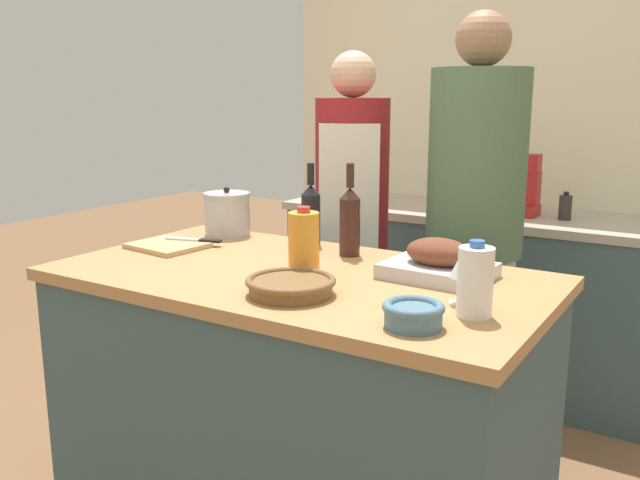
# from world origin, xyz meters

# --- Properties ---
(kitchen_island) EXTENTS (1.55, 0.85, 0.94)m
(kitchen_island) POSITION_xyz_m (0.00, 0.00, 0.47)
(kitchen_island) COLOR #3D565B
(kitchen_island) RESTS_ON ground_plane
(back_counter) EXTENTS (1.94, 0.60, 0.91)m
(back_counter) POSITION_xyz_m (0.00, 1.58, 0.45)
(back_counter) COLOR #3D565B
(back_counter) RESTS_ON ground_plane
(back_wall) EXTENTS (2.44, 0.10, 2.55)m
(back_wall) POSITION_xyz_m (0.00, 1.93, 1.27)
(back_wall) COLOR beige
(back_wall) RESTS_ON ground_plane
(roasting_pan) EXTENTS (0.32, 0.26, 0.12)m
(roasting_pan) POSITION_xyz_m (0.40, 0.17, 0.99)
(roasting_pan) COLOR #BCBCC1
(roasting_pan) RESTS_ON kitchen_island
(wicker_basket) EXTENTS (0.25, 0.25, 0.05)m
(wicker_basket) POSITION_xyz_m (0.12, -0.21, 0.97)
(wicker_basket) COLOR brown
(wicker_basket) RESTS_ON kitchen_island
(cutting_board) EXTENTS (0.27, 0.24, 0.02)m
(cutting_board) POSITION_xyz_m (-0.59, 0.03, 0.95)
(cutting_board) COLOR tan
(cutting_board) RESTS_ON kitchen_island
(stock_pot) EXTENTS (0.18, 0.18, 0.19)m
(stock_pot) POSITION_xyz_m (-0.56, 0.33, 1.02)
(stock_pot) COLOR #B7B7BC
(stock_pot) RESTS_ON kitchen_island
(mixing_bowl) EXTENTS (0.15, 0.15, 0.06)m
(mixing_bowl) POSITION_xyz_m (0.52, -0.28, 0.97)
(mixing_bowl) COLOR slate
(mixing_bowl) RESTS_ON kitchen_island
(juice_jug) EXTENTS (0.10, 0.10, 0.22)m
(juice_jug) POSITION_xyz_m (0.04, -0.03, 1.04)
(juice_jug) COLOR orange
(juice_jug) RESTS_ON kitchen_island
(milk_jug) EXTENTS (0.09, 0.09, 0.20)m
(milk_jug) POSITION_xyz_m (0.61, -0.12, 1.03)
(milk_jug) COLOR white
(milk_jug) RESTS_ON kitchen_island
(wine_bottle_green) EXTENTS (0.07, 0.07, 0.32)m
(wine_bottle_green) POSITION_xyz_m (0.02, 0.28, 1.06)
(wine_bottle_green) COLOR #381E19
(wine_bottle_green) RESTS_ON kitchen_island
(wine_bottle_dark) EXTENTS (0.07, 0.07, 0.30)m
(wine_bottle_dark) POSITION_xyz_m (-0.17, 0.34, 1.06)
(wine_bottle_dark) COLOR black
(wine_bottle_dark) RESTS_ON kitchen_island
(wine_glass_left) EXTENTS (0.06, 0.06, 0.14)m
(wine_glass_left) POSITION_xyz_m (0.55, -0.04, 1.04)
(wine_glass_left) COLOR silver
(wine_glass_left) RESTS_ON kitchen_island
(knife_chef) EXTENTS (0.22, 0.09, 0.01)m
(knife_chef) POSITION_xyz_m (-0.53, 0.11, 0.96)
(knife_chef) COLOR #B7B7BC
(knife_chef) RESTS_ON cutting_board
(stand_mixer) EXTENTS (0.18, 0.14, 0.30)m
(stand_mixer) POSITION_xyz_m (0.25, 1.56, 1.03)
(stand_mixer) COLOR #B22323
(stand_mixer) RESTS_ON back_counter
(condiment_bottle_tall) EXTENTS (0.06, 0.06, 0.13)m
(condiment_bottle_tall) POSITION_xyz_m (0.47, 1.55, 0.96)
(condiment_bottle_tall) COLOR #332D28
(condiment_bottle_tall) RESTS_ON back_counter
(condiment_bottle_short) EXTENTS (0.06, 0.06, 0.21)m
(condiment_bottle_short) POSITION_xyz_m (-0.75, 1.62, 1.00)
(condiment_bottle_short) COLOR #B28E2D
(condiment_bottle_short) RESTS_ON back_counter
(person_cook_aproned) EXTENTS (0.34, 0.36, 1.66)m
(person_cook_aproned) POSITION_xyz_m (-0.27, 0.82, 0.93)
(person_cook_aproned) COLOR beige
(person_cook_aproned) RESTS_ON ground_plane
(person_cook_guest) EXTENTS (0.38, 0.38, 1.79)m
(person_cook_guest) POSITION_xyz_m (0.28, 0.84, 0.99)
(person_cook_guest) COLOR beige
(person_cook_guest) RESTS_ON ground_plane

